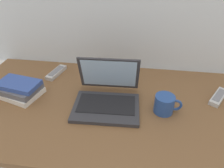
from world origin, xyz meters
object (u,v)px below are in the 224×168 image
(laptop, at_px, (107,95))
(coffee_mug, at_px, (165,104))
(remote_control_near, at_px, (219,97))
(book_stack, at_px, (20,89))
(remote_control_far, at_px, (56,72))

(laptop, bearing_deg, coffee_mug, -5.43)
(remote_control_near, bearing_deg, laptop, -168.70)
(remote_control_near, relative_size, book_stack, 0.70)
(coffee_mug, relative_size, remote_control_near, 0.79)
(laptop, xyz_separation_m, remote_control_near, (0.55, 0.11, -0.03))
(coffee_mug, bearing_deg, remote_control_far, 157.95)
(remote_control_far, bearing_deg, remote_control_near, -7.24)
(remote_control_far, bearing_deg, laptop, -32.95)
(remote_control_near, height_order, book_stack, book_stack)
(remote_control_near, xyz_separation_m, book_stack, (-1.00, -0.11, 0.03))
(coffee_mug, height_order, remote_control_far, coffee_mug)
(coffee_mug, bearing_deg, remote_control_near, 25.88)
(book_stack, bearing_deg, remote_control_near, 6.23)
(coffee_mug, distance_m, remote_control_near, 0.31)
(coffee_mug, height_order, book_stack, coffee_mug)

